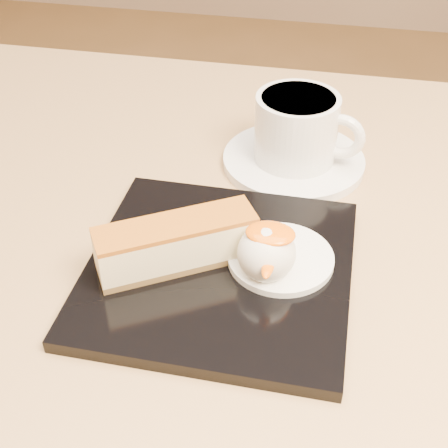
% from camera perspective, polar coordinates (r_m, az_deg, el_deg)
% --- Properties ---
extents(table, '(0.80, 0.80, 0.72)m').
position_cam_1_polar(table, '(0.67, -1.78, -13.00)').
color(table, black).
rests_on(table, ground).
extents(dessert_plate, '(0.22, 0.22, 0.01)m').
position_cam_1_polar(dessert_plate, '(0.53, -0.43, -4.19)').
color(dessert_plate, black).
rests_on(dessert_plate, table).
extents(cheesecake, '(0.13, 0.10, 0.04)m').
position_cam_1_polar(cheesecake, '(0.52, -4.38, -1.79)').
color(cheesecake, brown).
rests_on(cheesecake, dessert_plate).
extents(cream_smear, '(0.09, 0.09, 0.01)m').
position_cam_1_polar(cream_smear, '(0.53, 5.20, -3.12)').
color(cream_smear, white).
rests_on(cream_smear, dessert_plate).
extents(ice_cream_scoop, '(0.05, 0.05, 0.05)m').
position_cam_1_polar(ice_cream_scoop, '(0.50, 3.91, -2.67)').
color(ice_cream_scoop, white).
rests_on(ice_cream_scoop, cream_smear).
extents(mango_sauce, '(0.04, 0.03, 0.01)m').
position_cam_1_polar(mango_sauce, '(0.49, 4.27, -0.86)').
color(mango_sauce, '#FF6908').
rests_on(mango_sauce, ice_cream_scoop).
extents(mint_sprig, '(0.03, 0.02, 0.00)m').
position_cam_1_polar(mint_sprig, '(0.55, 2.53, -0.72)').
color(mint_sprig, green).
rests_on(mint_sprig, cream_smear).
extents(saucer, '(0.15, 0.15, 0.01)m').
position_cam_1_polar(saucer, '(0.67, 6.37, 5.77)').
color(saucer, white).
rests_on(saucer, table).
extents(coffee_cup, '(0.11, 0.09, 0.07)m').
position_cam_1_polar(coffee_cup, '(0.65, 6.81, 8.78)').
color(coffee_cup, white).
rests_on(coffee_cup, saucer).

